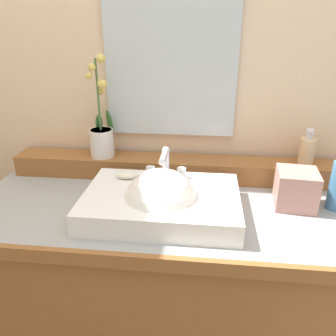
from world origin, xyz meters
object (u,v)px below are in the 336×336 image
soap_bar (126,175)px  potted_plant (102,134)px  tissue_box (296,189)px  soap_dispenser (307,150)px  sink_basin (161,204)px

soap_bar → potted_plant: 0.24m
soap_bar → tissue_box: bearing=0.0°
tissue_box → potted_plant: bearing=165.8°
potted_plant → soap_dispenser: 0.79m
soap_bar → soap_dispenser: 0.68m
sink_basin → soap_bar: sink_basin is taller
potted_plant → soap_dispenser: size_ratio=2.92×
soap_dispenser → tissue_box: (-0.07, -0.20, -0.07)m
sink_basin → tissue_box: 0.45m
potted_plant → tissue_box: 0.74m
soap_dispenser → sink_basin: bearing=-149.9°
sink_basin → potted_plant: bearing=133.7°
soap_bar → sink_basin: bearing=-37.1°
potted_plant → tissue_box: potted_plant is taller
sink_basin → soap_dispenser: size_ratio=3.70×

